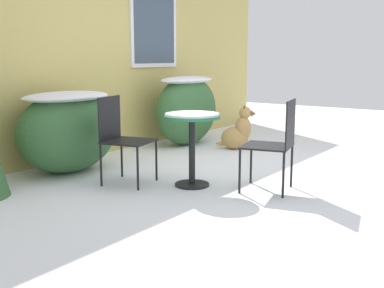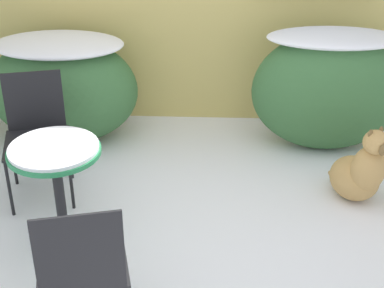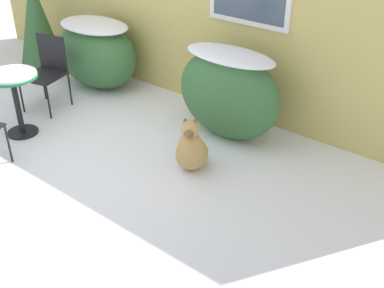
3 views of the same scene
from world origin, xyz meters
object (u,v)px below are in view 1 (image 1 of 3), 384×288
object	(u,v)px
patio_chair_near_table	(122,135)
dog	(238,133)
patio_chair_far_side	(275,141)
patio_table	(192,130)

from	to	relation	value
patio_chair_near_table	dog	size ratio (longest dim) A/B	1.43
patio_chair_near_table	patio_chair_far_side	distance (m)	1.63
patio_table	dog	world-z (taller)	patio_table
patio_table	patio_chair_near_table	world-z (taller)	patio_chair_near_table
patio_table	dog	size ratio (longest dim) A/B	1.19
patio_chair_far_side	patio_chair_near_table	bearing A→B (deg)	-80.16
patio_chair_far_side	patio_table	bearing A→B (deg)	-81.83
patio_chair_near_table	patio_chair_far_side	size ratio (longest dim) A/B	1.00
dog	patio_chair_near_table	bearing A→B (deg)	148.20
patio_chair_far_side	dog	world-z (taller)	patio_chair_far_side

